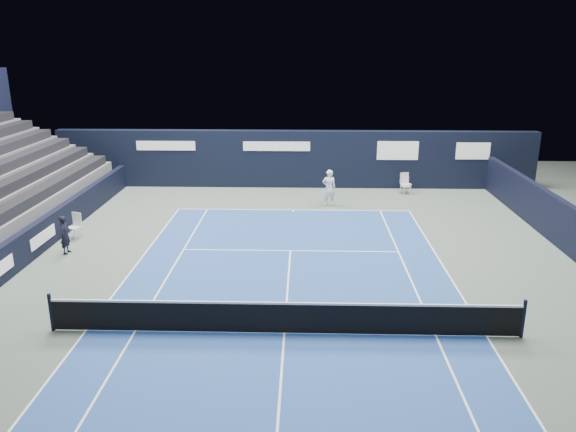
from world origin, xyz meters
name	(u,v)px	position (x,y,z in m)	size (l,w,h in m)	color
ground	(287,301)	(0.00, 2.00, 0.00)	(48.00, 48.00, 0.00)	#49574E
court_surface	(284,333)	(0.00, 0.00, 0.00)	(10.97, 23.77, 0.01)	navy
folding_chair_back_a	(405,179)	(5.82, 15.38, 0.71)	(0.59, 0.61, 1.07)	silver
folding_chair_back_b	(405,184)	(5.82, 15.11, 0.53)	(0.47, 0.46, 0.93)	silver
line_judge_chair	(75,224)	(-8.75, 7.64, 0.60)	(0.60, 0.59, 1.05)	white
line_judge	(65,235)	(-8.43, 5.92, 0.74)	(0.54, 0.35, 1.47)	black
court_markings	(284,333)	(0.00, 0.00, 0.01)	(11.03, 23.83, 0.00)	white
tennis_net	(284,317)	(0.00, 0.00, 0.51)	(12.90, 0.10, 1.10)	black
back_sponsor_wall	(295,159)	(0.01, 16.50, 1.55)	(26.00, 0.63, 3.10)	black
side_barrier_left	(38,237)	(-9.50, 5.97, 0.60)	(0.33, 22.00, 1.20)	black
tennis_player	(329,188)	(1.71, 12.74, 0.90)	(0.68, 0.85, 1.79)	white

